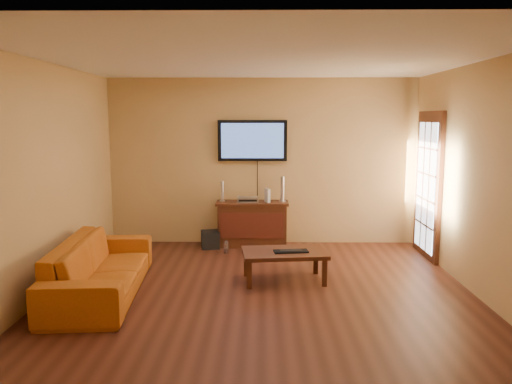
{
  "coord_description": "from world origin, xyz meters",
  "views": [
    {
      "loc": [
        0.01,
        -5.64,
        2.05
      ],
      "look_at": [
        -0.08,
        0.8,
        1.1
      ],
      "focal_mm": 35.0,
      "sensor_mm": 36.0,
      "label": 1
    }
  ],
  "objects_px": {
    "coffee_table": "(284,255)",
    "bottle": "(226,247)",
    "subwoofer": "(210,239)",
    "television": "(252,141)",
    "game_console": "(267,195)",
    "media_console": "(252,224)",
    "av_receiver": "(248,199)",
    "speaker_left": "(222,192)",
    "sofa": "(101,258)",
    "speaker_right": "(282,190)",
    "keyboard": "(291,251)"
  },
  "relations": [
    {
      "from": "sofa",
      "to": "game_console",
      "type": "bearing_deg",
      "value": -45.64
    },
    {
      "from": "television",
      "to": "media_console",
      "type": "bearing_deg",
      "value": -90.0
    },
    {
      "from": "speaker_left",
      "to": "game_console",
      "type": "distance_m",
      "value": 0.73
    },
    {
      "from": "television",
      "to": "coffee_table",
      "type": "xyz_separation_m",
      "value": [
        0.44,
        -1.96,
        -1.36
      ]
    },
    {
      "from": "av_receiver",
      "to": "sofa",
      "type": "bearing_deg",
      "value": -127.27
    },
    {
      "from": "television",
      "to": "game_console",
      "type": "height_order",
      "value": "television"
    },
    {
      "from": "coffee_table",
      "to": "subwoofer",
      "type": "xyz_separation_m",
      "value": [
        -1.11,
        1.62,
        -0.2
      ]
    },
    {
      "from": "speaker_left",
      "to": "game_console",
      "type": "relative_size",
      "value": 1.52
    },
    {
      "from": "coffee_table",
      "to": "sofa",
      "type": "xyz_separation_m",
      "value": [
        -2.17,
        -0.51,
        0.09
      ]
    },
    {
      "from": "television",
      "to": "speaker_left",
      "type": "xyz_separation_m",
      "value": [
        -0.49,
        -0.15,
        -0.82
      ]
    },
    {
      "from": "game_console",
      "to": "media_console",
      "type": "bearing_deg",
      "value": 152.36
    },
    {
      "from": "bottle",
      "to": "coffee_table",
      "type": "bearing_deg",
      "value": -57.69
    },
    {
      "from": "av_receiver",
      "to": "keyboard",
      "type": "bearing_deg",
      "value": -73.37
    },
    {
      "from": "coffee_table",
      "to": "speaker_right",
      "type": "distance_m",
      "value": 1.89
    },
    {
      "from": "coffee_table",
      "to": "speaker_left",
      "type": "distance_m",
      "value": 2.1
    },
    {
      "from": "television",
      "to": "av_receiver",
      "type": "bearing_deg",
      "value": -111.56
    },
    {
      "from": "av_receiver",
      "to": "game_console",
      "type": "relative_size",
      "value": 1.56
    },
    {
      "from": "coffee_table",
      "to": "av_receiver",
      "type": "distance_m",
      "value": 1.9
    },
    {
      "from": "television",
      "to": "coffee_table",
      "type": "distance_m",
      "value": 2.42
    },
    {
      "from": "bottle",
      "to": "television",
      "type": "bearing_deg",
      "value": 58.02
    },
    {
      "from": "television",
      "to": "bottle",
      "type": "bearing_deg",
      "value": -121.98
    },
    {
      "from": "subwoofer",
      "to": "coffee_table",
      "type": "bearing_deg",
      "value": -66.63
    },
    {
      "from": "sofa",
      "to": "subwoofer",
      "type": "xyz_separation_m",
      "value": [
        1.06,
        2.13,
        -0.3
      ]
    },
    {
      "from": "media_console",
      "to": "coffee_table",
      "type": "relative_size",
      "value": 1.04
    },
    {
      "from": "speaker_right",
      "to": "av_receiver",
      "type": "relative_size",
      "value": 1.2
    },
    {
      "from": "television",
      "to": "keyboard",
      "type": "relative_size",
      "value": 2.5
    },
    {
      "from": "game_console",
      "to": "bottle",
      "type": "distance_m",
      "value": 1.06
    },
    {
      "from": "media_console",
      "to": "av_receiver",
      "type": "xyz_separation_m",
      "value": [
        -0.07,
        0.0,
        0.4
      ]
    },
    {
      "from": "coffee_table",
      "to": "keyboard",
      "type": "xyz_separation_m",
      "value": [
        0.08,
        -0.05,
        0.06
      ]
    },
    {
      "from": "coffee_table",
      "to": "keyboard",
      "type": "bearing_deg",
      "value": -31.25
    },
    {
      "from": "coffee_table",
      "to": "game_console",
      "type": "xyz_separation_m",
      "value": [
        -0.2,
        1.75,
        0.49
      ]
    },
    {
      "from": "speaker_left",
      "to": "av_receiver",
      "type": "height_order",
      "value": "speaker_left"
    },
    {
      "from": "sofa",
      "to": "keyboard",
      "type": "xyz_separation_m",
      "value": [
        2.25,
        0.46,
        -0.03
      ]
    },
    {
      "from": "av_receiver",
      "to": "game_console",
      "type": "bearing_deg",
      "value": -7.35
    },
    {
      "from": "media_console",
      "to": "speaker_left",
      "type": "bearing_deg",
      "value": 176.33
    },
    {
      "from": "speaker_right",
      "to": "subwoofer",
      "type": "xyz_separation_m",
      "value": [
        -1.16,
        -0.18,
        -0.77
      ]
    },
    {
      "from": "media_console",
      "to": "keyboard",
      "type": "height_order",
      "value": "media_console"
    },
    {
      "from": "coffee_table",
      "to": "game_console",
      "type": "relative_size",
      "value": 5.09
    },
    {
      "from": "game_console",
      "to": "keyboard",
      "type": "relative_size",
      "value": 0.49
    },
    {
      "from": "coffee_table",
      "to": "game_console",
      "type": "bearing_deg",
      "value": 96.5
    },
    {
      "from": "game_console",
      "to": "subwoofer",
      "type": "relative_size",
      "value": 0.79
    },
    {
      "from": "speaker_left",
      "to": "bottle",
      "type": "bearing_deg",
      "value": -79.51
    },
    {
      "from": "media_console",
      "to": "speaker_right",
      "type": "bearing_deg",
      "value": 2.64
    },
    {
      "from": "av_receiver",
      "to": "game_console",
      "type": "distance_m",
      "value": 0.32
    },
    {
      "from": "sofa",
      "to": "bottle",
      "type": "bearing_deg",
      "value": -40.51
    },
    {
      "from": "coffee_table",
      "to": "bottle",
      "type": "relative_size",
      "value": 5.59
    },
    {
      "from": "television",
      "to": "bottle",
      "type": "relative_size",
      "value": 5.64
    },
    {
      "from": "sofa",
      "to": "speaker_right",
      "type": "bearing_deg",
      "value": -48.31
    },
    {
      "from": "bottle",
      "to": "keyboard",
      "type": "relative_size",
      "value": 0.44
    },
    {
      "from": "television",
      "to": "game_console",
      "type": "bearing_deg",
      "value": -41.23
    }
  ]
}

